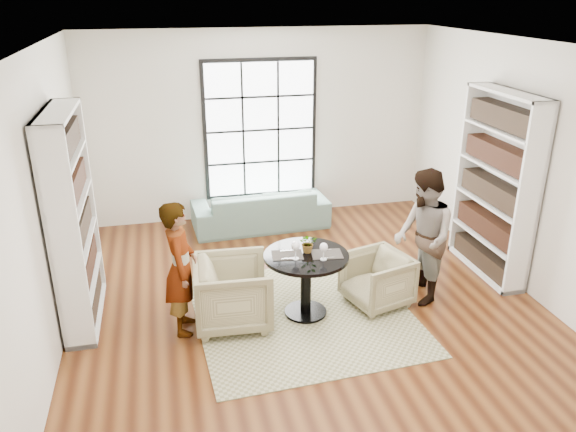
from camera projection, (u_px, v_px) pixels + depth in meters
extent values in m
plane|color=brown|center=(307.00, 303.00, 6.80)|extent=(6.00, 6.00, 0.00)
plane|color=silver|center=(260.00, 126.00, 8.94)|extent=(5.50, 0.00, 5.50)
plane|color=silver|center=(45.00, 206.00, 5.66)|extent=(0.00, 6.00, 6.00)
plane|color=silver|center=(527.00, 169.00, 6.81)|extent=(0.00, 6.00, 6.00)
plane|color=silver|center=(431.00, 337.00, 3.53)|extent=(5.50, 0.00, 5.50)
plane|color=white|center=(310.00, 45.00, 5.67)|extent=(6.00, 6.00, 0.00)
cube|color=black|center=(260.00, 129.00, 8.94)|extent=(1.82, 0.06, 2.22)
cube|color=white|center=(261.00, 130.00, 8.91)|extent=(1.70, 0.02, 2.10)
cube|color=tan|center=(304.00, 314.00, 6.55)|extent=(2.57, 2.57, 0.01)
cylinder|color=black|center=(305.00, 312.00, 6.57)|extent=(0.49, 0.49, 0.04)
cylinder|color=black|center=(306.00, 285.00, 6.43)|extent=(0.12, 0.12, 0.69)
cylinder|color=black|center=(306.00, 256.00, 6.29)|extent=(0.96, 0.96, 0.04)
imported|color=#769E9B|center=(260.00, 208.00, 8.87)|extent=(2.15, 0.93, 0.62)
imported|color=tan|center=(233.00, 293.00, 6.26)|extent=(0.89, 0.87, 0.77)
imported|color=tan|center=(377.00, 280.00, 6.68)|extent=(0.86, 0.85, 0.64)
imported|color=gray|center=(181.00, 268.00, 6.00)|extent=(0.41, 0.58, 1.51)
imported|color=gray|center=(423.00, 237.00, 6.60)|extent=(0.72, 0.87, 1.63)
cube|color=#272422|center=(287.00, 255.00, 6.27)|extent=(0.37, 0.30, 0.01)
cube|color=#272422|center=(327.00, 254.00, 6.29)|extent=(0.37, 0.30, 0.01)
cylinder|color=silver|center=(295.00, 259.00, 6.18)|extent=(0.08, 0.08, 0.01)
cylinder|color=silver|center=(296.00, 254.00, 6.16)|extent=(0.01, 0.01, 0.12)
sphere|color=maroon|center=(296.00, 246.00, 6.12)|extent=(0.09, 0.09, 0.09)
ellipsoid|color=white|center=(296.00, 246.00, 6.12)|extent=(0.10, 0.10, 0.11)
cylinder|color=silver|center=(323.00, 259.00, 6.17)|extent=(0.07, 0.07, 0.01)
cylinder|color=silver|center=(324.00, 254.00, 6.15)|extent=(0.01, 0.01, 0.11)
sphere|color=maroon|center=(324.00, 247.00, 6.11)|extent=(0.09, 0.09, 0.09)
ellipsoid|color=white|center=(324.00, 247.00, 6.11)|extent=(0.09, 0.09, 0.10)
imported|color=gray|center=(308.00, 243.00, 6.31)|extent=(0.22, 0.20, 0.22)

